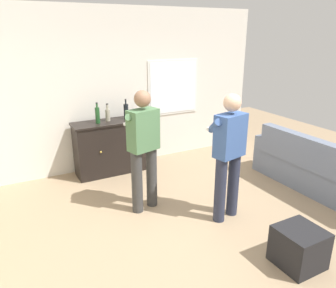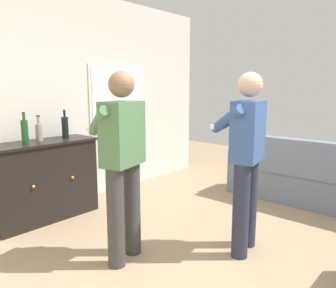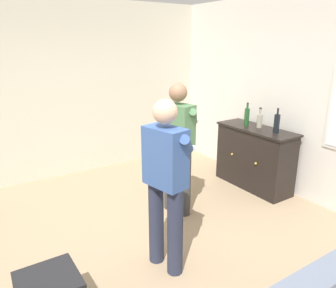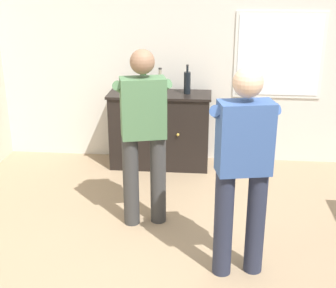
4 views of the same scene
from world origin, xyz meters
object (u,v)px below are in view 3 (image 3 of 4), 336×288
object	(u,v)px
sideboard_cabinet	(254,158)
bottle_spirits_clear	(277,123)
person_standing_right	(166,179)
person_standing_left	(178,143)
bottle_liquor_amber	(247,116)
bottle_wine_green	(260,120)

from	to	relation	value
sideboard_cabinet	bottle_spirits_clear	distance (m)	0.68
bottle_spirits_clear	person_standing_right	size ratio (longest dim) A/B	0.21
sideboard_cabinet	person_standing_right	size ratio (longest dim) A/B	0.74
person_standing_right	sideboard_cabinet	bearing A→B (deg)	111.85
bottle_spirits_clear	person_standing_left	world-z (taller)	person_standing_left
sideboard_cabinet	bottle_liquor_amber	distance (m)	0.64
bottle_wine_green	bottle_liquor_amber	distance (m)	0.21
bottle_wine_green	sideboard_cabinet	bearing A→B (deg)	-93.95
sideboard_cabinet	person_standing_left	xyz separation A→B (m)	(0.00, -1.42, 0.47)
sideboard_cabinet	person_standing_left	world-z (taller)	person_standing_left
sideboard_cabinet	person_standing_left	distance (m)	1.49
sideboard_cabinet	bottle_liquor_amber	world-z (taller)	bottle_liquor_amber
person_standing_left	sideboard_cabinet	bearing A→B (deg)	90.17
bottle_spirits_clear	person_standing_right	world-z (taller)	person_standing_right
bottle_wine_green	person_standing_right	world-z (taller)	person_standing_right
bottle_wine_green	person_standing_right	distance (m)	2.35
bottle_liquor_amber	person_standing_right	distance (m)	2.37
bottle_wine_green	person_standing_left	size ratio (longest dim) A/B	0.18
bottle_liquor_amber	bottle_spirits_clear	bearing A→B (deg)	4.82
sideboard_cabinet	person_standing_left	bearing A→B (deg)	-89.83
person_standing_left	bottle_spirits_clear	bearing A→B (deg)	77.32
bottle_liquor_amber	bottle_wine_green	bearing A→B (deg)	18.48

